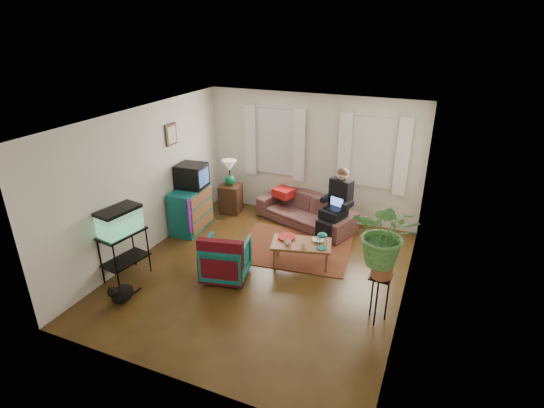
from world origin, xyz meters
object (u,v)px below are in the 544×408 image
at_px(aquarium_stand, 125,255).
at_px(plant_stand, 378,298).
at_px(sofa, 306,206).
at_px(coffee_table, 301,254).
at_px(dresser, 191,209).
at_px(armchair, 226,257).
at_px(side_table, 231,198).

relative_size(aquarium_stand, plant_stand, 1.12).
bearing_deg(sofa, coffee_table, -55.08).
distance_m(dresser, aquarium_stand, 1.93).
distance_m(coffee_table, plant_stand, 1.79).
distance_m(aquarium_stand, armchair, 1.63).
height_order(dresser, coffee_table, dresser).
distance_m(aquarium_stand, coffee_table, 2.92).
height_order(sofa, dresser, dresser).
relative_size(sofa, plant_stand, 2.84).
height_order(side_table, dresser, dresser).
bearing_deg(sofa, armchair, -84.40).
height_order(side_table, coffee_table, side_table).
bearing_deg(side_table, plant_stand, -34.40).
xyz_separation_m(sofa, plant_stand, (1.91, -2.54, -0.04)).
distance_m(side_table, aquarium_stand, 2.99).
bearing_deg(plant_stand, side_table, 145.60).
bearing_deg(side_table, coffee_table, -34.57).
distance_m(sofa, armchair, 2.45).
xyz_separation_m(dresser, plant_stand, (3.97, -1.44, -0.07)).
bearing_deg(plant_stand, coffee_table, 145.84).
height_order(aquarium_stand, plant_stand, aquarium_stand).
relative_size(sofa, side_table, 3.32).
bearing_deg(aquarium_stand, side_table, 92.86).
xyz_separation_m(armchair, plant_stand, (2.48, -0.16, 0.00)).
height_order(dresser, armchair, dresser).
height_order(sofa, aquarium_stand, aquarium_stand).
xyz_separation_m(side_table, coffee_table, (2.15, -1.48, -0.10)).
relative_size(sofa, armchair, 2.88).
height_order(side_table, aquarium_stand, aquarium_stand).
xyz_separation_m(armchair, coffee_table, (1.01, 0.84, -0.15)).
relative_size(armchair, plant_stand, 0.99).
bearing_deg(dresser, armchair, -45.36).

